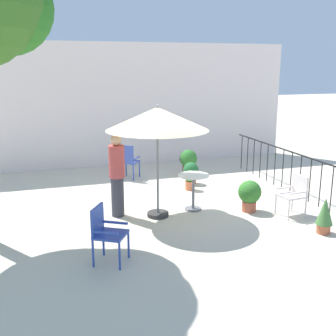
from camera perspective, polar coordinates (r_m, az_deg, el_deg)
ground_plane at (r=9.26m, az=0.39°, el=-5.08°), size 60.00×60.00×0.00m
villa_facade at (r=12.93m, az=-5.51°, el=8.63°), size 10.32×0.30×3.68m
terrace_railing at (r=10.38m, az=16.57°, el=0.34°), size 0.03×5.47×1.01m
patio_umbrella_0 at (r=8.12m, az=-1.47°, el=6.63°), size 2.02×2.02×2.28m
cafe_table_0 at (r=8.83m, az=3.49°, el=-2.43°), size 0.66×0.66×0.77m
patio_chair_0 at (r=8.88m, az=16.92°, el=-3.22°), size 0.51×0.49×0.84m
patio_chair_1 at (r=6.57m, az=-8.54°, el=-8.41°), size 0.63×0.63×0.91m
patio_chair_2 at (r=11.28m, az=-5.48°, el=1.16°), size 0.62×0.63×0.95m
potted_plant_0 at (r=10.83m, az=3.14°, el=-0.52°), size 0.40×0.40×0.57m
potted_plant_1 at (r=10.30m, az=3.03°, el=-1.55°), size 0.29×0.29×0.50m
potted_plant_2 at (r=11.77m, az=2.80°, el=1.03°), size 0.50×0.50×0.71m
potted_plant_3 at (r=8.16m, az=20.65°, el=-5.97°), size 0.31×0.31×0.68m
potted_plant_4 at (r=8.93m, az=11.10°, el=-3.51°), size 0.49×0.49×0.67m
standing_person at (r=8.43m, az=-6.99°, el=-0.91°), size 0.45×0.45×1.69m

